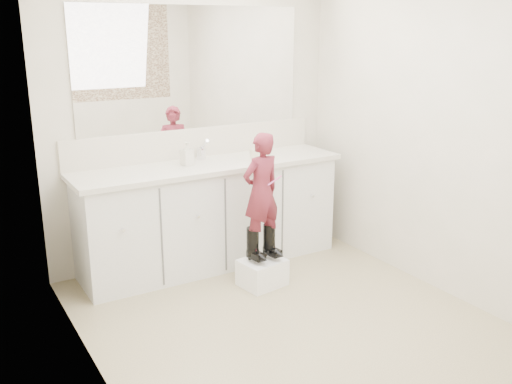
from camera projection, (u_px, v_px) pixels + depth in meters
floor at (290, 323)px, 3.94m from camera, size 3.00×3.00×0.00m
wall_back at (194, 121)px, 4.85m from camera, size 2.60×0.00×2.60m
wall_front at (497, 219)px, 2.37m from camera, size 2.60×0.00×2.60m
wall_left at (88, 180)px, 2.97m from camera, size 0.00×3.00×3.00m
wall_right at (438, 134)px, 4.25m from camera, size 0.00×3.00×3.00m
vanity_cabinet at (210, 216)px, 4.83m from camera, size 2.20×0.55×0.85m
countertop at (210, 165)px, 4.70m from camera, size 2.28×0.58×0.04m
backsplash at (195, 143)px, 4.88m from camera, size 2.28×0.03×0.25m
mirror at (193, 68)px, 4.71m from camera, size 2.00×0.02×1.00m
dot_panel at (509, 111)px, 2.25m from camera, size 2.00×0.01×1.20m
faucet at (201, 153)px, 4.81m from camera, size 0.08×0.08×0.10m
cup at (254, 154)px, 4.82m from camera, size 0.12×0.12×0.09m
soap_bottle at (187, 153)px, 4.61m from camera, size 0.10×0.10×0.19m
step_stool at (262, 272)px, 4.49m from camera, size 0.37×0.32×0.21m
boot_left at (253, 245)px, 4.41m from camera, size 0.13×0.20×0.28m
boot_right at (269, 241)px, 4.48m from camera, size 0.13×0.20×0.28m
toddler at (261, 192)px, 4.33m from camera, size 0.36×0.27×0.91m
toothbrush at (275, 181)px, 4.27m from camera, size 0.14×0.03×0.06m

